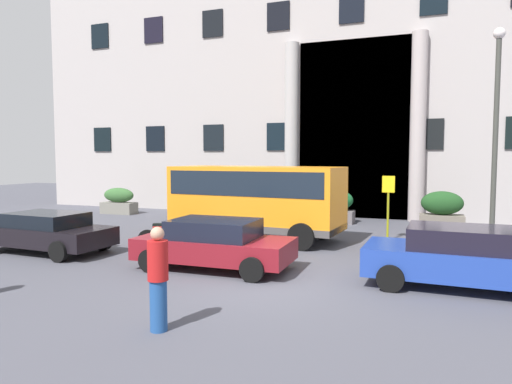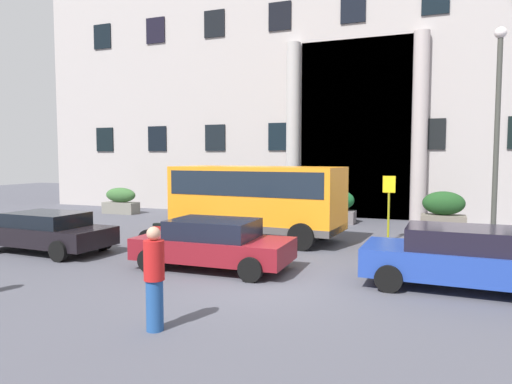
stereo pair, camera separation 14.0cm
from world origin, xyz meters
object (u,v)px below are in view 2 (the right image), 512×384
object	(u,v)px
parked_sedan_far	(459,257)
pedestrian_woman_with_bag	(154,278)
hedge_planter_entrance_left	(336,207)
hedge_planter_far_west	(443,211)
white_taxi_kerbside	(47,231)
motorcycle_near_kerb	(165,234)
lamppost_plaza_centre	(497,119)
parked_hatchback_near	(213,243)
hedge_planter_entrance_right	(121,201)
bus_stop_sign	(389,201)
hedge_planter_east	(191,205)
orange_minibus	(256,196)

from	to	relation	value
parked_sedan_far	pedestrian_woman_with_bag	bearing A→B (deg)	-135.24
hedge_planter_entrance_left	hedge_planter_far_west	distance (m)	4.63
white_taxi_kerbside	parked_sedan_far	bearing A→B (deg)	3.66
motorcycle_near_kerb	hedge_planter_entrance_left	bearing A→B (deg)	45.59
hedge_planter_entrance_left	motorcycle_near_kerb	size ratio (longest dim) A/B	0.95
motorcycle_near_kerb	lamppost_plaza_centre	size ratio (longest dim) A/B	0.25
parked_hatchback_near	white_taxi_kerbside	xyz separation A→B (m)	(-5.97, 0.12, -0.03)
hedge_planter_entrance_right	hedge_planter_far_west	distance (m)	16.14
hedge_planter_entrance_right	parked_sedan_far	xyz separation A→B (m)	(16.27, -9.02, 0.06)
hedge_planter_far_west	lamppost_plaza_centre	world-z (taller)	lamppost_plaza_centre
hedge_planter_far_west	white_taxi_kerbside	size ratio (longest dim) A/B	0.40
parked_sedan_far	lamppost_plaza_centre	bearing A→B (deg)	79.80
hedge_planter_entrance_right	parked_hatchback_near	xyz separation A→B (m)	(10.12, -9.32, 0.02)
parked_sedan_far	bus_stop_sign	bearing A→B (deg)	111.89
pedestrian_woman_with_bag	lamppost_plaza_centre	bearing A→B (deg)	-134.18
hedge_planter_east	white_taxi_kerbside	size ratio (longest dim) A/B	0.46
bus_stop_sign	pedestrian_woman_with_bag	xyz separation A→B (m)	(-3.05, -10.44, -0.54)
orange_minibus	hedge_planter_entrance_left	size ratio (longest dim) A/B	3.61
hedge_planter_entrance_right	white_taxi_kerbside	size ratio (longest dim) A/B	0.43
hedge_planter_east	motorcycle_near_kerb	size ratio (longest dim) A/B	1.07
bus_stop_sign	hedge_planter_far_west	xyz separation A→B (m)	(1.93, 3.51, -0.69)
hedge_planter_far_west	parked_sedan_far	bearing A→B (deg)	-89.15
bus_stop_sign	parked_sedan_far	distance (m)	6.12
hedge_planter_far_west	parked_sedan_far	size ratio (longest dim) A/B	0.40
hedge_planter_far_west	parked_sedan_far	distance (m)	9.23
hedge_planter_entrance_right	white_taxi_kerbside	xyz separation A→B (m)	(4.15, -9.20, -0.00)
orange_minibus	motorcycle_near_kerb	size ratio (longest dim) A/B	3.42
hedge_planter_east	parked_hatchback_near	xyz separation A→B (m)	(5.74, -9.17, 0.08)
hedge_planter_far_west	parked_hatchback_near	xyz separation A→B (m)	(-6.01, -9.53, -0.08)
lamppost_plaza_centre	orange_minibus	bearing A→B (deg)	-163.08
motorcycle_near_kerb	parked_hatchback_near	bearing A→B (deg)	-52.55
parked_hatchback_near	hedge_planter_entrance_left	bearing A→B (deg)	81.22
parked_hatchback_near	motorcycle_near_kerb	world-z (taller)	parked_hatchback_near
parked_hatchback_near	lamppost_plaza_centre	bearing A→B (deg)	41.90
hedge_planter_entrance_left	hedge_planter_far_west	bearing A→B (deg)	-5.19
bus_stop_sign	motorcycle_near_kerb	size ratio (longest dim) A/B	1.25
hedge_planter_entrance_left	parked_hatchback_near	bearing A→B (deg)	-98.00
hedge_planter_entrance_left	motorcycle_near_kerb	xyz separation A→B (m)	(-4.21, -7.90, -0.30)
hedge_planter_entrance_left	hedge_planter_far_west	size ratio (longest dim) A/B	1.01
hedge_planter_entrance_right	orange_minibus	bearing A→B (deg)	-26.32
hedge_planter_far_west	parked_hatchback_near	world-z (taller)	hedge_planter_far_west
hedge_planter_entrance_right	motorcycle_near_kerb	size ratio (longest dim) A/B	1.01
bus_stop_sign	lamppost_plaza_centre	bearing A→B (deg)	15.63
orange_minibus	hedge_planter_entrance_left	world-z (taller)	orange_minibus
hedge_planter_far_west	pedestrian_woman_with_bag	bearing A→B (deg)	-109.65
hedge_planter_far_west	parked_sedan_far	xyz separation A→B (m)	(0.14, -9.23, -0.05)
hedge_planter_far_west	pedestrian_woman_with_bag	size ratio (longest dim) A/B	0.96
bus_stop_sign	hedge_planter_east	world-z (taller)	bus_stop_sign
parked_hatchback_near	white_taxi_kerbside	bearing A→B (deg)	178.10
motorcycle_near_kerb	pedestrian_woman_with_bag	distance (m)	7.54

